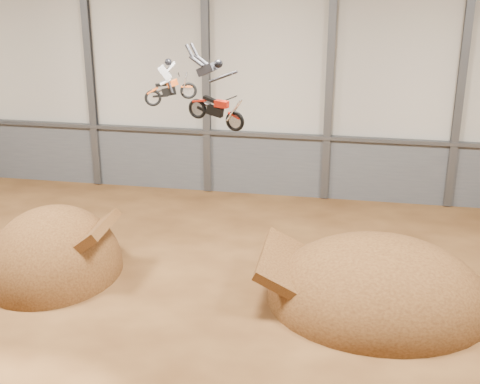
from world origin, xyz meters
name	(u,v)px	position (x,y,z in m)	size (l,w,h in m)	color
floor	(208,337)	(0.00, 0.00, 0.00)	(40.00, 40.00, 0.00)	#4A2B13
back_wall	(268,71)	(0.00, 15.00, 7.00)	(40.00, 0.10, 14.00)	#BDB6A8
lower_band_back	(266,165)	(0.00, 14.90, 1.75)	(39.80, 0.18, 3.50)	#515358
steel_rail	(266,135)	(0.00, 14.75, 3.55)	(39.80, 0.35, 0.20)	#47494F
steel_column_1	(90,66)	(-10.00, 14.80, 7.00)	(0.40, 0.36, 13.90)	#47494F
steel_column_2	(206,70)	(-3.33, 14.80, 7.00)	(0.40, 0.36, 13.90)	#47494F
steel_column_3	(330,74)	(3.33, 14.80, 7.00)	(0.40, 0.36, 13.90)	#47494F
steel_column_4	(462,78)	(10.00, 14.80, 7.00)	(0.40, 0.36, 13.90)	#47494F
takeoff_ramp	(55,272)	(-7.73, 3.77, 0.00)	(5.82, 6.72, 5.82)	#3F230F
landing_ramp	(377,302)	(6.13, 3.68, 0.00)	(8.86, 7.84, 5.11)	#3F230F
fmx_rider_a	(172,79)	(-2.26, 4.31, 8.60)	(2.04, 0.78, 1.85)	#CE5018
fmx_rider_b	(214,88)	(0.01, 1.58, 8.88)	(2.94, 0.84, 2.52)	red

